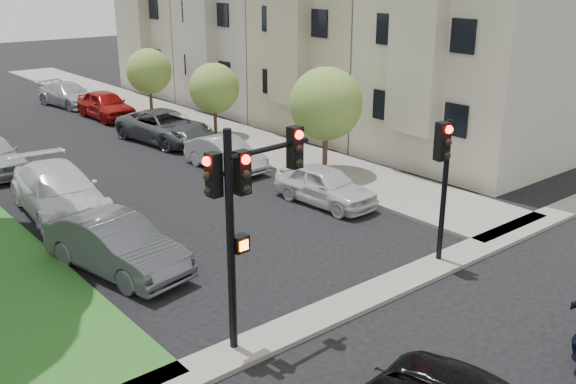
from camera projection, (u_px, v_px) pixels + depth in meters
ground at (430, 333)px, 14.33m from camera, size 140.00×140.00×0.00m
sidewalk_right at (165, 114)px, 35.87m from camera, size 3.50×44.00×0.12m
sidewalk_cross at (365, 297)px, 15.77m from camera, size 60.00×1.00×0.12m
small_tree_a at (326, 104)px, 24.59m from camera, size 2.84×2.84×4.26m
small_tree_b at (214, 88)px, 30.43m from camera, size 2.39×2.39×3.59m
small_tree_c at (149, 71)px, 35.12m from camera, size 2.47×2.47×3.71m
traffic_signal_main at (244, 199)px, 12.81m from camera, size 2.36×0.61×4.84m
traffic_signal_secondary at (443, 166)px, 16.79m from camera, size 0.54×0.44×4.03m
car_parked_0 at (325, 185)px, 22.06m from camera, size 1.84×4.04×1.34m
car_parked_1 at (225, 154)px, 25.94m from camera, size 1.65×4.05×1.31m
car_parked_2 at (165, 127)px, 30.11m from camera, size 3.13×5.60×1.48m
car_parked_3 at (106, 105)px, 34.91m from camera, size 1.87×4.49×1.52m
car_parked_4 at (69, 95)px, 38.23m from camera, size 2.63×4.97×1.37m
car_parked_5 at (116, 245)px, 17.04m from camera, size 2.50×4.82×1.51m
car_parked_6 at (59, 191)px, 21.06m from camera, size 2.74×5.72×1.61m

